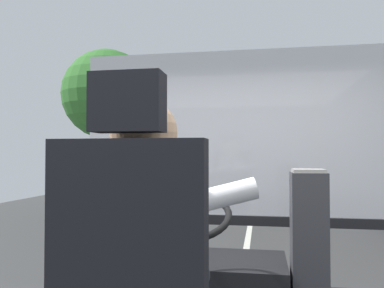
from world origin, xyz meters
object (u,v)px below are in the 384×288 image
at_px(bus_driver, 148,244).
at_px(steering_console, 198,286).
at_px(fare_box, 309,253).
at_px(parked_car_silver, 352,181).

xyz_separation_m(bus_driver, steering_console, (0.00, 1.12, -0.52)).
distance_m(steering_console, fare_box, 0.72).
height_order(bus_driver, steering_console, bus_driver).
relative_size(fare_box, parked_car_silver, 0.22).
xyz_separation_m(bus_driver, parked_car_silver, (4.14, 15.97, -0.79)).
bearing_deg(parked_car_silver, bus_driver, -104.55).
xyz_separation_m(steering_console, fare_box, (0.67, -0.09, 0.26)).
bearing_deg(bus_driver, parked_car_silver, 75.45).
xyz_separation_m(steering_console, parked_car_silver, (4.14, 14.85, -0.27)).
bearing_deg(parked_car_silver, fare_box, -103.10).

